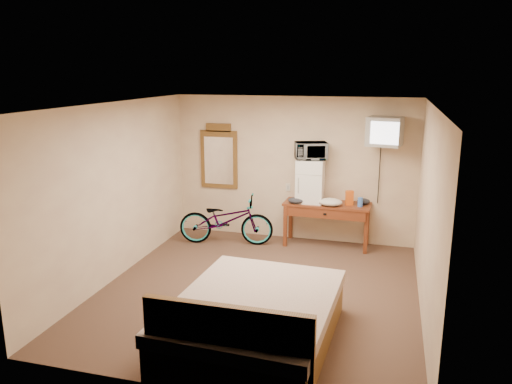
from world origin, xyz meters
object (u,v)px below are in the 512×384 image
at_px(bed, 253,321).
at_px(wall_mirror, 219,157).
at_px(bicycle, 226,220).
at_px(desk, 327,210).
at_px(crt_television, 385,131).
at_px(microwave, 311,151).
at_px(blue_cup, 360,202).
at_px(mini_fridge, 310,181).

bearing_deg(bed, wall_mirror, 114.42).
bearing_deg(bicycle, desk, -88.65).
height_order(crt_television, wall_mirror, crt_television).
relative_size(desk, wall_mirror, 1.25).
bearing_deg(bicycle, bed, -165.95).
xyz_separation_m(desk, microwave, (-0.30, 0.05, 0.98)).
bearing_deg(desk, blue_cup, -4.52).
bearing_deg(wall_mirror, microwave, -7.54).
bearing_deg(crt_television, microwave, 178.66).
height_order(desk, bicycle, bicycle).
height_order(crt_television, bicycle, crt_television).
bearing_deg(desk, crt_television, 1.50).
bearing_deg(wall_mirror, bed, -65.58).
height_order(microwave, wall_mirror, wall_mirror).
relative_size(blue_cup, crt_television, 0.24).
bearing_deg(wall_mirror, crt_television, -5.03).
relative_size(microwave, bed, 0.23).
bearing_deg(blue_cup, microwave, 173.73).
bearing_deg(mini_fridge, crt_television, -1.33).
bearing_deg(microwave, desk, -28.60).
bearing_deg(wall_mirror, blue_cup, -7.12).
bearing_deg(mini_fridge, bicycle, -164.80).
relative_size(wall_mirror, bed, 0.52).
distance_m(mini_fridge, microwave, 0.51).
height_order(mini_fridge, wall_mirror, wall_mirror).
height_order(blue_cup, bed, same).
distance_m(microwave, blue_cup, 1.17).
distance_m(desk, crt_television, 1.60).
relative_size(microwave, bicycle, 0.32).
bearing_deg(bicycle, crt_television, -91.83).
bearing_deg(bed, crt_television, 70.36).
height_order(microwave, crt_television, crt_television).
distance_m(mini_fridge, bed, 3.51).
bearing_deg(microwave, bed, -109.89).
relative_size(desk, bicycle, 0.90).
relative_size(microwave, wall_mirror, 0.44).
height_order(mini_fridge, blue_cup, mini_fridge).
distance_m(desk, wall_mirror, 2.16).
bearing_deg(bed, blue_cup, 75.01).
relative_size(mini_fridge, wall_mirror, 0.63).
xyz_separation_m(microwave, bed, (-0.04, -3.42, -1.33)).
xyz_separation_m(desk, crt_television, (0.87, 0.02, 1.35)).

